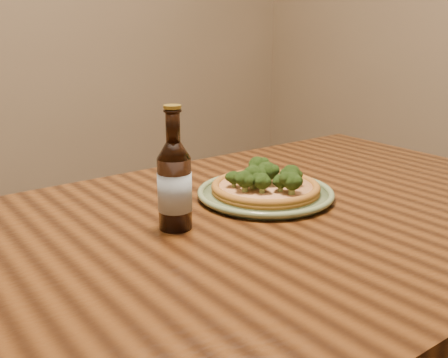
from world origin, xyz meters
TOP-DOWN VIEW (x-y plane):
  - table at (0.00, 0.10)m, footprint 1.60×0.90m
  - plate at (0.15, 0.19)m, footprint 0.30×0.30m
  - pizza at (0.15, 0.19)m, footprint 0.24×0.24m
  - beer_bottle at (-0.10, 0.16)m, footprint 0.06×0.06m

SIDE VIEW (x-z plane):
  - table at x=0.00m, z-range 0.28..1.03m
  - plate at x=0.15m, z-range 0.75..0.77m
  - pizza at x=0.15m, z-range 0.75..0.81m
  - beer_bottle at x=-0.10m, z-range 0.72..0.95m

